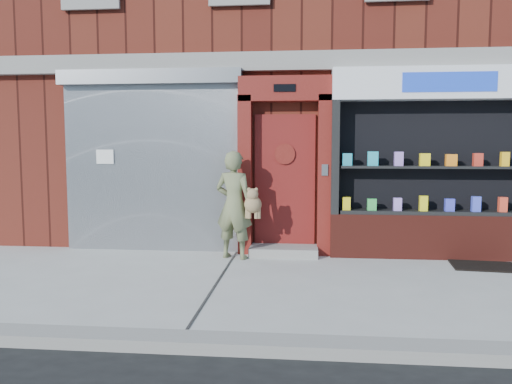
# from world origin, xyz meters

# --- Properties ---
(ground) EXTENTS (80.00, 80.00, 0.00)m
(ground) POSITION_xyz_m (0.00, 0.00, 0.00)
(ground) COLOR #9E9E99
(ground) RESTS_ON ground
(curb) EXTENTS (60.00, 0.30, 0.12)m
(curb) POSITION_xyz_m (0.00, -2.15, 0.06)
(curb) COLOR gray
(curb) RESTS_ON ground
(building) EXTENTS (12.00, 8.16, 8.00)m
(building) POSITION_xyz_m (-0.00, 5.99, 4.00)
(building) COLOR #4D1811
(building) RESTS_ON ground
(shutter_bay) EXTENTS (3.10, 0.30, 3.04)m
(shutter_bay) POSITION_xyz_m (-3.00, 1.93, 1.72)
(shutter_bay) COLOR gray
(shutter_bay) RESTS_ON ground
(red_door_bay) EXTENTS (1.52, 0.58, 2.90)m
(red_door_bay) POSITION_xyz_m (-0.75, 1.86, 1.46)
(red_door_bay) COLOR #5A130F
(red_door_bay) RESTS_ON ground
(pharmacy_bay) EXTENTS (3.50, 0.41, 3.00)m
(pharmacy_bay) POSITION_xyz_m (1.75, 1.81, 1.37)
(pharmacy_bay) COLOR #5C1D15
(pharmacy_bay) RESTS_ON ground
(woman) EXTENTS (0.80, 0.57, 1.71)m
(woman) POSITION_xyz_m (-1.51, 1.43, 0.86)
(woman) COLOR #656C47
(woman) RESTS_ON ground
(doormat) EXTENTS (0.98, 0.74, 0.02)m
(doormat) POSITION_xyz_m (2.24, 1.21, 0.01)
(doormat) COLOR black
(doormat) RESTS_ON ground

